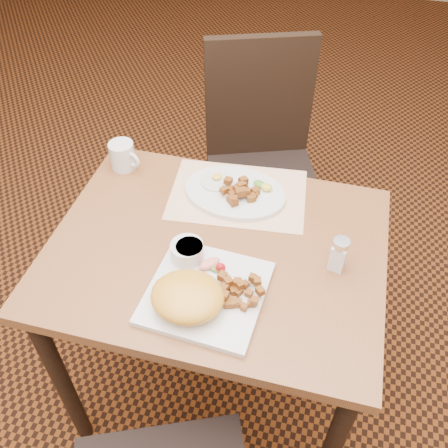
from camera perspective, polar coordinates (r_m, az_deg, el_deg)
ground at (r=1.97m, az=-0.67°, el=-17.41°), size 8.00×8.00×0.00m
table at (r=1.43m, az=-0.89°, el=-5.52°), size 0.90×0.70×0.75m
chair_far at (r=2.01m, az=4.29°, el=8.06°), size 0.54×0.55×0.97m
placemat at (r=1.49m, az=1.60°, el=3.39°), size 0.43×0.32×0.00m
plate_square at (r=1.24m, az=-2.05°, el=-7.86°), size 0.30×0.30×0.02m
plate_oval at (r=1.49m, az=1.25°, el=3.61°), size 0.32×0.25×0.02m
hollandaise_mound at (r=1.19m, az=-4.26°, el=-8.27°), size 0.18×0.16×0.07m
ramekin at (r=1.28m, az=-4.22°, el=-3.08°), size 0.09×0.09×0.05m
garnish_sq at (r=1.27m, az=-1.17°, el=-4.75°), size 0.08×0.06×0.03m
fried_egg at (r=1.51m, az=-0.83°, el=5.03°), size 0.10×0.10×0.02m
garnish_ov at (r=1.49m, az=4.56°, el=4.37°), size 0.07×0.06×0.02m
salt_shaker at (r=1.29m, az=12.99°, el=-3.36°), size 0.05×0.05×0.10m
coffee_mug at (r=1.60m, az=-11.47°, el=7.66°), size 0.11×0.08×0.09m
home_fries_sq at (r=1.21m, az=1.57°, el=-7.53°), size 0.12×0.11×0.04m
home_fries_ov at (r=1.45m, az=1.84°, el=3.72°), size 0.12×0.11×0.04m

